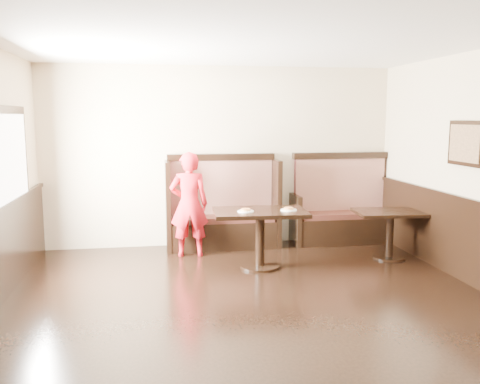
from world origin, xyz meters
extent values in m
plane|color=black|center=(0.00, 0.00, 0.00)|extent=(7.00, 7.00, 0.00)
plane|color=#C6B890|center=(0.00, 3.50, 1.40)|extent=(5.50, 0.00, 5.50)
plane|color=white|center=(0.00, 0.00, 2.80)|extent=(7.00, 7.00, 0.00)
cube|color=black|center=(-2.71, 1.90, 1.55)|extent=(0.05, 1.50, 1.20)
cube|color=white|center=(-2.69, 1.90, 1.55)|extent=(0.01, 1.30, 1.00)
cube|color=black|center=(2.71, 1.20, 1.70)|extent=(0.04, 0.70, 0.55)
cube|color=olive|center=(2.69, 1.20, 1.70)|extent=(0.01, 0.60, 0.45)
cube|color=black|center=(0.00, 3.22, 0.21)|extent=(1.60, 0.50, 0.42)
cube|color=#3C1A13|center=(0.00, 3.22, 0.46)|extent=(1.54, 0.46, 0.09)
cube|color=#4F0F1B|center=(0.00, 3.43, 0.90)|extent=(1.60, 0.12, 0.92)
cube|color=black|center=(0.00, 3.43, 1.40)|extent=(1.68, 0.16, 0.10)
cube|color=black|center=(-0.84, 3.32, 0.68)|extent=(0.07, 0.72, 1.36)
cube|color=black|center=(0.84, 3.32, 0.68)|extent=(0.07, 0.72, 1.36)
cube|color=black|center=(1.95, 3.22, 0.21)|extent=(1.50, 0.50, 0.42)
cube|color=#3C1A13|center=(1.95, 3.22, 0.46)|extent=(1.44, 0.46, 0.09)
cube|color=#4F0F1B|center=(1.95, 3.43, 0.90)|extent=(1.50, 0.12, 0.92)
cube|color=black|center=(1.95, 3.43, 1.40)|extent=(1.58, 0.16, 0.10)
cube|color=black|center=(1.16, 3.32, 0.40)|extent=(0.07, 0.72, 0.80)
cube|color=black|center=(2.74, 3.32, 0.40)|extent=(0.07, 0.72, 0.80)
cube|color=black|center=(0.35, 2.09, 0.76)|extent=(1.27, 0.84, 0.05)
cylinder|color=black|center=(0.35, 2.09, 0.37)|extent=(0.12, 0.12, 0.72)
cylinder|color=black|center=(0.35, 2.09, 0.02)|extent=(0.53, 0.53, 0.03)
cube|color=black|center=(2.28, 2.23, 0.67)|extent=(1.05, 0.74, 0.05)
cylinder|color=black|center=(2.28, 2.23, 0.32)|extent=(0.11, 0.11, 0.63)
cylinder|color=black|center=(2.28, 2.23, 0.01)|extent=(0.47, 0.47, 0.03)
imported|color=red|center=(-0.55, 2.84, 0.76)|extent=(0.57, 0.39, 1.53)
cylinder|color=white|center=(0.14, 2.04, 0.79)|extent=(0.22, 0.22, 0.01)
cylinder|color=tan|center=(0.14, 2.04, 0.81)|extent=(0.13, 0.13, 0.02)
cylinder|color=#EABA54|center=(0.14, 2.04, 0.82)|extent=(0.12, 0.12, 0.01)
cylinder|color=white|center=(0.72, 2.03, 0.79)|extent=(0.22, 0.22, 0.01)
cylinder|color=tan|center=(0.72, 2.03, 0.81)|extent=(0.13, 0.13, 0.02)
cylinder|color=#EABA54|center=(0.72, 2.03, 0.82)|extent=(0.12, 0.12, 0.01)
camera|label=1|loc=(-1.02, -4.42, 2.02)|focal=38.00mm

